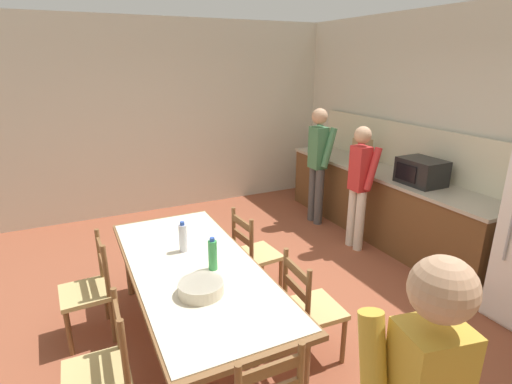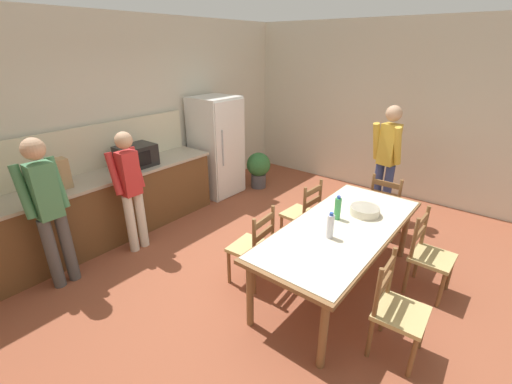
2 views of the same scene
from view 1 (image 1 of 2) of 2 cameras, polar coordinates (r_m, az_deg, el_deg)
The scene contains 17 objects.
ground_plane at distance 4.03m, azimuth 0.99°, elevation -16.57°, with size 8.32×8.32×0.00m, color brown.
wall_back at distance 5.16m, azimuth 28.74°, elevation 6.59°, with size 6.52×0.12×2.90m, color beige.
wall_left at distance 6.44m, azimuth -12.27°, elevation 10.35°, with size 0.12×5.20×2.90m, color beige.
kitchen_counter at distance 5.66m, azimuth 17.34°, elevation -1.54°, with size 3.44×0.66×0.91m.
counter_splashback at distance 5.67m, azimuth 20.39°, elevation 6.10°, with size 3.40×0.03×0.60m, color beige.
microwave at distance 5.06m, azimuth 22.55°, elevation 2.69°, with size 0.50×0.39×0.30m.
paper_bag at distance 5.77m, azimuth 14.88°, elevation 5.61°, with size 0.24×0.16×0.36m, color tan.
dining_table at distance 3.29m, azimuth -8.79°, elevation -11.41°, with size 2.30×0.96×0.75m.
bottle_near_centre at distance 3.45m, azimuth -10.38°, elevation -6.43°, with size 0.07×0.07×0.27m.
bottle_off_centre at distance 3.13m, azimuth -6.21°, elevation -8.89°, with size 0.07×0.07×0.27m.
serving_bowl at distance 2.88m, azimuth -7.86°, elevation -13.30°, with size 0.32×0.32×0.09m.
chair_side_near_left at distance 3.77m, azimuth -22.65°, elevation -12.85°, with size 0.44×0.42×0.91m.
chair_side_far_right at distance 3.30m, azimuth 7.74°, elevation -16.20°, with size 0.44×0.42×0.91m.
chair_side_far_left at distance 4.07m, azimuth -0.28°, elevation -8.87°, with size 0.45×0.43×0.91m.
chair_side_near_right at distance 2.91m, azimuth -21.07°, elevation -22.91°, with size 0.43×0.41×0.91m.
person_at_sink at distance 5.77m, azimuth 8.86°, elevation 4.50°, with size 0.42×0.29×1.67m.
person_at_counter at distance 5.06m, azimuth 14.56°, elevation 1.42°, with size 0.39×0.27×1.56m.
Camera 1 is at (2.94, -1.49, 2.31)m, focal length 28.00 mm.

